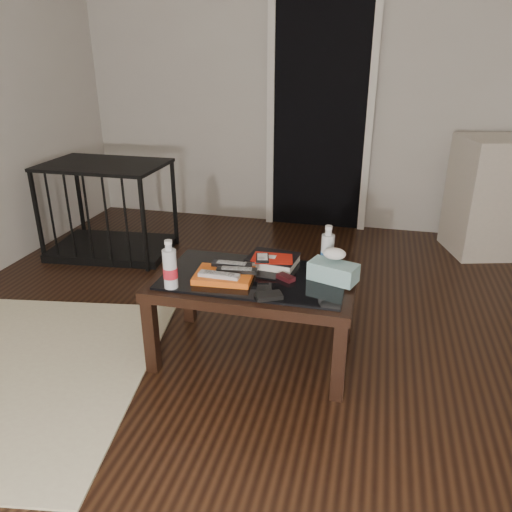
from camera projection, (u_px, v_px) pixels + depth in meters
The scene contains 17 objects.
ground at pixel (329, 400), 2.32m from camera, with size 5.00×5.00×0.00m, color black.
room_shell at pixel (356, 14), 1.69m from camera, with size 5.00×5.00×5.00m.
doorway at pixel (320, 110), 4.21m from camera, with size 0.90×0.08×2.07m.
coffee_table at pixel (254, 287), 2.51m from camera, with size 1.00×0.60×0.46m.
pet_crate at pixel (110, 224), 3.91m from camera, with size 0.96×0.69×0.71m.
magazines at pixel (224, 276), 2.45m from camera, with size 0.28×0.21×0.03m, color #DB5914.
remote_silver at pixel (219, 275), 2.40m from camera, with size 0.20×0.05×0.02m, color #AEAFB3.
remote_black_front at pixel (237, 270), 2.45m from camera, with size 0.20×0.05×0.02m, color black.
remote_black_back at pixel (232, 264), 2.52m from camera, with size 0.20×0.05×0.02m, color black.
textbook at pixel (273, 260), 2.61m from camera, with size 0.25×0.20×0.05m, color black.
dvd_mailers at pixel (271, 257), 2.58m from camera, with size 0.19×0.14×0.01m, color red.
ipod at pixel (262, 258), 2.54m from camera, with size 0.06×0.10×0.02m, color black.
flip_phone at pixel (286, 278), 2.44m from camera, with size 0.09×0.05×0.02m, color black.
wallet at pixel (269, 296), 2.26m from camera, with size 0.12×0.07×0.02m, color black.
water_bottle_left at pixel (170, 264), 2.32m from camera, with size 0.07×0.07×0.24m, color silver.
water_bottle_right at pixel (328, 248), 2.51m from camera, with size 0.07×0.07×0.24m, color silver.
tissue_box at pixel (333, 272), 2.42m from camera, with size 0.23×0.12×0.09m, color #22717D.
Camera 1 is at (0.12, -1.90, 1.52)m, focal length 35.00 mm.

